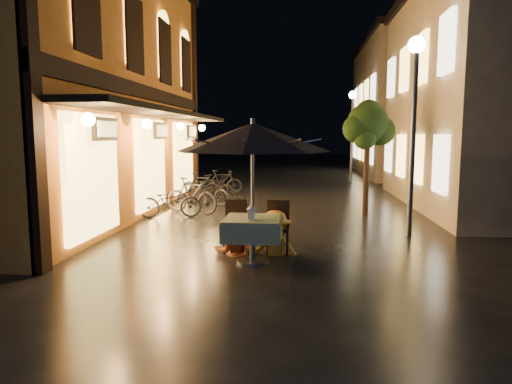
# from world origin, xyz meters

# --- Properties ---
(ground) EXTENTS (90.00, 90.00, 0.00)m
(ground) POSITION_xyz_m (0.00, 0.00, 0.00)
(ground) COLOR black
(ground) RESTS_ON ground
(west_building) EXTENTS (5.90, 11.40, 7.40)m
(west_building) POSITION_xyz_m (-5.72, 4.00, 3.71)
(west_building) COLOR orange
(west_building) RESTS_ON ground
(east_building_far) EXTENTS (7.30, 10.30, 7.30)m
(east_building_far) POSITION_xyz_m (7.49, 18.00, 3.66)
(east_building_far) COLOR #C6AF97
(east_building_far) RESTS_ON ground
(street_tree) EXTENTS (1.43, 1.20, 3.15)m
(street_tree) POSITION_xyz_m (2.41, 4.51, 2.42)
(street_tree) COLOR black
(street_tree) RESTS_ON ground
(streetlamp_near) EXTENTS (0.36, 0.36, 4.23)m
(streetlamp_near) POSITION_xyz_m (3.00, 2.00, 2.92)
(streetlamp_near) COLOR #59595E
(streetlamp_near) RESTS_ON ground
(streetlamp_far) EXTENTS (0.36, 0.36, 4.23)m
(streetlamp_far) POSITION_xyz_m (3.00, 14.00, 2.92)
(streetlamp_far) COLOR #59595E
(streetlamp_far) RESTS_ON ground
(cafe_table) EXTENTS (0.99, 0.99, 0.78)m
(cafe_table) POSITION_xyz_m (-0.18, -0.42, 0.59)
(cafe_table) COLOR #59595E
(cafe_table) RESTS_ON ground
(patio_umbrella) EXTENTS (2.62, 2.62, 2.46)m
(patio_umbrella) POSITION_xyz_m (-0.18, -0.42, 2.15)
(patio_umbrella) COLOR #59595E
(patio_umbrella) RESTS_ON ground
(cafe_chair_left) EXTENTS (0.42, 0.42, 0.97)m
(cafe_chair_left) POSITION_xyz_m (-0.58, 0.31, 0.54)
(cafe_chair_left) COLOR black
(cafe_chair_left) RESTS_ON ground
(cafe_chair_right) EXTENTS (0.42, 0.42, 0.97)m
(cafe_chair_right) POSITION_xyz_m (0.22, 0.31, 0.54)
(cafe_chair_right) COLOR black
(cafe_chair_right) RESTS_ON ground
(table_lantern) EXTENTS (0.16, 0.16, 0.25)m
(table_lantern) POSITION_xyz_m (-0.18, -0.60, 0.92)
(table_lantern) COLOR white
(table_lantern) RESTS_ON cafe_table
(person_orange) EXTENTS (0.82, 0.69, 1.50)m
(person_orange) POSITION_xyz_m (-0.60, 0.15, 0.75)
(person_orange) COLOR #C55B29
(person_orange) RESTS_ON ground
(person_yellow) EXTENTS (1.05, 0.64, 1.58)m
(person_yellow) POSITION_xyz_m (0.17, 0.18, 0.79)
(person_yellow) COLOR #FFAC2F
(person_yellow) RESTS_ON ground
(bicycle_0) EXTENTS (1.75, 0.95, 0.87)m
(bicycle_0) POSITION_xyz_m (-2.82, 3.60, 0.44)
(bicycle_0) COLOR black
(bicycle_0) RESTS_ON ground
(bicycle_1) EXTENTS (1.73, 1.07, 1.01)m
(bicycle_1) POSITION_xyz_m (-2.40, 4.31, 0.50)
(bicycle_1) COLOR black
(bicycle_1) RESTS_ON ground
(bicycle_2) EXTENTS (1.65, 1.06, 0.82)m
(bicycle_2) POSITION_xyz_m (-2.29, 5.93, 0.41)
(bicycle_2) COLOR black
(bicycle_2) RESTS_ON ground
(bicycle_3) EXTENTS (1.59, 0.91, 0.92)m
(bicycle_3) POSITION_xyz_m (-2.76, 7.11, 0.46)
(bicycle_3) COLOR black
(bicycle_3) RESTS_ON ground
(bicycle_4) EXTENTS (1.65, 0.71, 0.84)m
(bicycle_4) POSITION_xyz_m (-2.36, 6.95, 0.42)
(bicycle_4) COLOR black
(bicycle_4) RESTS_ON ground
(bicycle_5) EXTENTS (1.59, 0.92, 0.92)m
(bicycle_5) POSITION_xyz_m (-2.25, 8.34, 0.46)
(bicycle_5) COLOR black
(bicycle_5) RESTS_ON ground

